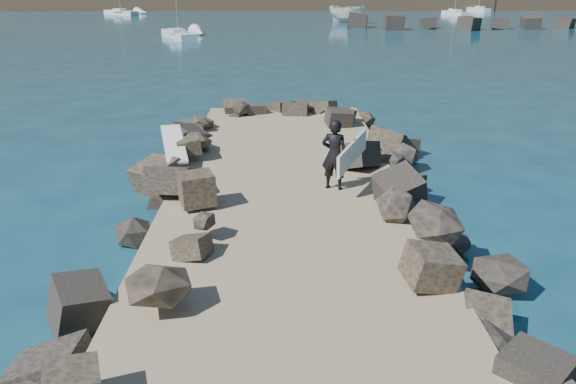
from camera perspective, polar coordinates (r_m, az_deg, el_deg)
name	(u,v)px	position (r m, az deg, el deg)	size (l,w,h in m)	color
ground	(287,236)	(13.17, -0.07, -4.53)	(800.00, 800.00, 0.00)	#0F384C
jetty	(289,266)	(11.26, 0.08, -7.55)	(6.00, 26.00, 0.60)	#8C7759
riprap_left	(147,247)	(11.92, -14.10, -5.43)	(2.60, 22.00, 1.00)	black
riprap_right	(428,245)	(12.01, 14.08, -5.24)	(2.60, 22.00, 1.00)	black
surfboard_resting	(174,147)	(16.69, -11.49, 4.46)	(0.58, 2.31, 0.08)	white
boat_imported	(347,14)	(76.44, 5.98, 17.58)	(2.25, 5.98, 2.31)	silver
surfer_with_board	(337,154)	(14.17, 5.00, 3.83)	(1.33, 2.07, 1.81)	black
sailboat_a	(178,35)	(57.83, -11.07, 15.41)	(4.48, 7.08, 8.56)	silver
sailboat_d	(455,13)	(93.73, 16.58, 17.00)	(2.66, 5.97, 7.17)	silver
sailboat_e	(121,13)	(95.99, -16.62, 17.07)	(6.41, 5.84, 8.58)	silver
sailboat_f	(479,10)	(105.12, 18.79, 17.12)	(2.53, 5.87, 7.06)	silver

